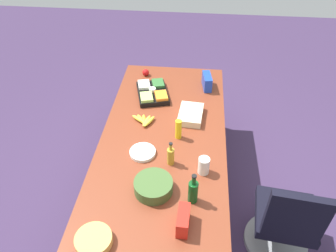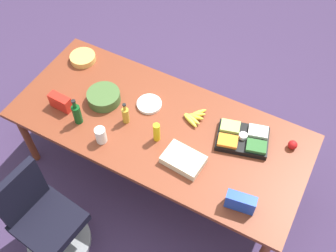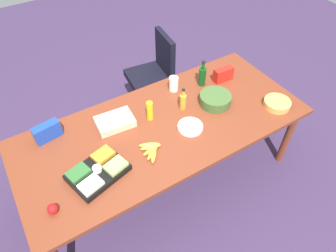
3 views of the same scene
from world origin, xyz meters
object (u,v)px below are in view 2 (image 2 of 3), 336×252
(office_chair, at_px, (46,222))
(apple_red, at_px, (293,145))
(veggie_tray, at_px, (243,138))
(mayo_jar, at_px, (101,135))
(chip_bag_red, at_px, (60,102))
(mustard_bottle, at_px, (157,132))
(dressing_bottle, at_px, (126,115))
(chip_bag_blue, at_px, (241,202))
(banana_bunch, at_px, (194,117))
(sheet_cake, at_px, (183,160))
(paper_plate_stack, at_px, (149,104))
(conference_table, at_px, (159,129))
(wine_bottle, at_px, (77,114))
(chip_bowl, at_px, (83,58))
(salad_bowl, at_px, (104,97))

(office_chair, bearing_deg, apple_red, 41.50)
(veggie_tray, height_order, mayo_jar, mayo_jar)
(chip_bag_red, distance_m, mustard_bottle, 0.91)
(dressing_bottle, bearing_deg, chip_bag_blue, -13.74)
(office_chair, distance_m, banana_bunch, 1.52)
(banana_bunch, bearing_deg, mayo_jar, -135.17)
(sheet_cake, height_order, mustard_bottle, mustard_bottle)
(paper_plate_stack, relative_size, chip_bag_blue, 1.00)
(office_chair, xyz_separation_m, sheet_cake, (0.84, 0.83, 0.44))
(mayo_jar, bearing_deg, office_chair, -102.21)
(office_chair, height_order, veggie_tray, office_chair)
(conference_table, xyz_separation_m, wine_bottle, (-0.62, -0.29, 0.17))
(conference_table, relative_size, wine_bottle, 9.41)
(office_chair, distance_m, mayo_jar, 0.86)
(chip_bowl, height_order, salad_bowl, salad_bowl)
(mayo_jar, distance_m, wine_bottle, 0.30)
(banana_bunch, xyz_separation_m, wine_bottle, (-0.85, -0.49, 0.08))
(office_chair, xyz_separation_m, salad_bowl, (-0.07, 1.07, 0.46))
(conference_table, height_order, sheet_cake, sheet_cake)
(office_chair, height_order, mustard_bottle, mustard_bottle)
(chip_bag_red, relative_size, apple_red, 2.63)
(veggie_tray, distance_m, mustard_bottle, 0.71)
(salad_bowl, xyz_separation_m, wine_bottle, (-0.06, -0.30, 0.06))
(conference_table, relative_size, dressing_bottle, 11.45)
(conference_table, height_order, banana_bunch, banana_bunch)
(banana_bunch, relative_size, mayo_jar, 1.60)
(sheet_cake, xyz_separation_m, paper_plate_stack, (-0.53, 0.38, -0.02))
(apple_red, bearing_deg, mayo_jar, -154.28)
(chip_bag_red, xyz_separation_m, apple_red, (1.91, 0.55, -0.03))
(sheet_cake, bearing_deg, chip_bag_red, -179.84)
(salad_bowl, bearing_deg, mustard_bottle, -12.90)
(conference_table, xyz_separation_m, dressing_bottle, (-0.26, -0.10, 0.15))
(banana_bunch, distance_m, apple_red, 0.84)
(office_chair, distance_m, wine_bottle, 0.94)
(conference_table, height_order, veggie_tray, veggie_tray)
(chip_bag_red, distance_m, chip_bag_blue, 1.74)
(chip_bowl, relative_size, mayo_jar, 1.65)
(banana_bunch, xyz_separation_m, chip_bowl, (-1.26, 0.13, 0.00))
(salad_bowl, bearing_deg, wine_bottle, -101.84)
(chip_bowl, bearing_deg, sheet_cake, -22.43)
(chip_bag_red, height_order, wine_bottle, wine_bottle)
(conference_table, relative_size, apple_red, 33.70)
(dressing_bottle, bearing_deg, mustard_bottle, -6.91)
(office_chair, distance_m, chip_bag_red, 1.02)
(veggie_tray, height_order, mustard_bottle, mustard_bottle)
(paper_plate_stack, xyz_separation_m, dressing_bottle, (-0.09, -0.25, 0.07))
(conference_table, relative_size, chip_bag_blue, 11.64)
(paper_plate_stack, height_order, wine_bottle, wine_bottle)
(sheet_cake, height_order, chip_bag_blue, chip_bag_blue)
(dressing_bottle, xyz_separation_m, wine_bottle, (-0.36, -0.19, 0.02))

